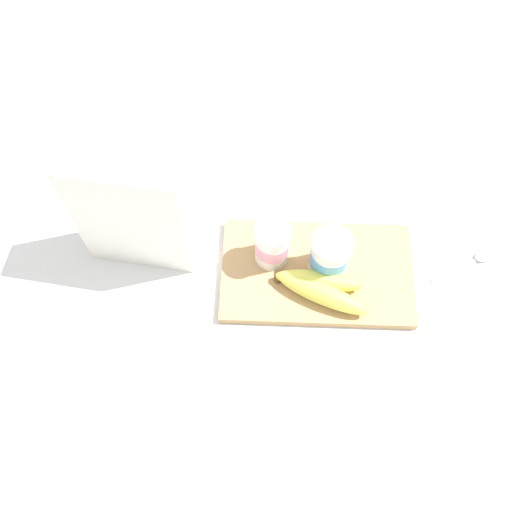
% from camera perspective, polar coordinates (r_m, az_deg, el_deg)
% --- Properties ---
extents(ground_plane, '(2.40, 2.40, 0.00)m').
position_cam_1_polar(ground_plane, '(1.06, 6.01, -1.86)').
color(ground_plane, silver).
extents(cutting_board, '(0.35, 0.20, 0.02)m').
position_cam_1_polar(cutting_board, '(1.05, 6.06, -1.65)').
color(cutting_board, tan).
rests_on(cutting_board, ground_plane).
extents(cereal_box, '(0.20, 0.09, 0.27)m').
position_cam_1_polar(cereal_box, '(0.99, -12.05, 4.22)').
color(cereal_box, white).
rests_on(cereal_box, ground_plane).
extents(yogurt_cup_front, '(0.06, 0.06, 0.10)m').
position_cam_1_polar(yogurt_cup_front, '(1.01, 1.59, 1.20)').
color(yogurt_cup_front, white).
rests_on(yogurt_cup_front, cutting_board).
extents(yogurt_cup_back, '(0.07, 0.07, 0.10)m').
position_cam_1_polar(yogurt_cup_back, '(1.01, 7.28, 0.04)').
color(yogurt_cup_back, white).
rests_on(yogurt_cup_back, cutting_board).
extents(banana_bunch, '(0.17, 0.10, 0.04)m').
position_cam_1_polar(banana_bunch, '(1.01, 6.52, -3.15)').
color(banana_bunch, '#E0DD4E').
rests_on(banana_bunch, cutting_board).
extents(spoon, '(0.13, 0.08, 0.01)m').
position_cam_1_polar(spoon, '(1.14, 20.59, -0.53)').
color(spoon, silver).
rests_on(spoon, ground_plane).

